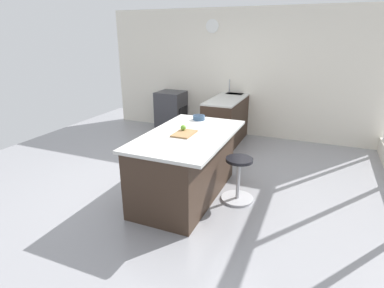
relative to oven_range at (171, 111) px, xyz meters
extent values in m
plane|color=gray|center=(2.47, 1.41, -0.45)|extent=(7.74, 7.74, 0.00)
cube|color=silver|center=(-0.35, 1.41, 0.89)|extent=(0.12, 5.95, 2.66)
cylinder|color=white|center=(-0.28, 0.87, 1.85)|extent=(0.03, 0.28, 0.28)
cube|color=#38281E|center=(0.00, 1.45, 0.00)|extent=(2.20, 0.60, 0.89)
cube|color=silver|center=(0.00, 1.45, 0.46)|extent=(2.20, 0.60, 0.03)
cube|color=#38383D|center=(-0.28, 1.45, 0.42)|extent=(0.44, 0.36, 0.12)
cylinder|color=#B7B7BC|center=(-0.28, 1.30, 0.62)|extent=(0.02, 0.02, 0.28)
cube|color=#38383D|center=(0.00, 0.00, 0.00)|extent=(0.60, 0.60, 0.89)
cube|color=black|center=(0.00, 0.30, -0.04)|extent=(0.44, 0.01, 0.32)
cube|color=#38281E|center=(2.77, 1.60, -0.01)|extent=(1.76, 0.86, 0.87)
cube|color=silver|center=(2.77, 1.65, 0.44)|extent=(1.82, 1.06, 0.04)
cylinder|color=#B7B7BC|center=(2.62, 2.31, -0.43)|extent=(0.44, 0.44, 0.03)
cylinder|color=#B7B7BC|center=(2.62, 2.31, -0.15)|extent=(0.05, 0.05, 0.55)
cylinder|color=black|center=(2.62, 2.31, 0.14)|extent=(0.36, 0.36, 0.04)
cube|color=olive|center=(2.81, 1.60, 0.47)|extent=(0.36, 0.24, 0.02)
sphere|color=#609E2D|center=(2.71, 1.55, 0.52)|extent=(0.07, 0.07, 0.07)
cylinder|color=#334C6B|center=(2.07, 1.51, 0.50)|extent=(0.18, 0.18, 0.07)
cylinder|color=#192635|center=(2.07, 1.51, 0.51)|extent=(0.15, 0.15, 0.04)
camera|label=1|loc=(6.29, 3.19, 1.69)|focal=28.81mm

